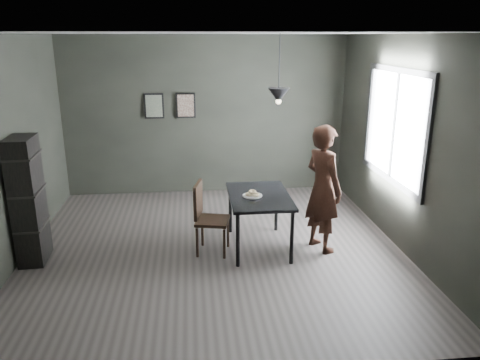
{
  "coord_description": "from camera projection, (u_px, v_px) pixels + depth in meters",
  "views": [
    {
      "loc": [
        -0.28,
        -5.81,
        2.77
      ],
      "look_at": [
        0.35,
        0.05,
        0.95
      ],
      "focal_mm": 35.0,
      "sensor_mm": 36.0,
      "label": 1
    }
  ],
  "objects": [
    {
      "name": "framed_print_left",
      "position": [
        154.0,
        106.0,
        8.15
      ],
      "size": [
        0.34,
        0.04,
        0.44
      ],
      "color": "black",
      "rests_on": "ground"
    },
    {
      "name": "wood_chair",
      "position": [
        206.0,
        213.0,
        6.12
      ],
      "size": [
        0.5,
        0.5,
        0.96
      ],
      "rotation": [
        0.0,
        0.0,
        -0.22
      ],
      "color": "black",
      "rests_on": "ground"
    },
    {
      "name": "white_plate",
      "position": [
        252.0,
        196.0,
        6.14
      ],
      "size": [
        0.23,
        0.23,
        0.01
      ],
      "primitive_type": "cylinder",
      "color": "white",
      "rests_on": "cafe_table"
    },
    {
      "name": "cafe_table",
      "position": [
        259.0,
        200.0,
        6.23
      ],
      "size": [
        0.8,
        1.2,
        0.75
      ],
      "color": "black",
      "rests_on": "ground"
    },
    {
      "name": "ground",
      "position": [
        215.0,
        248.0,
        6.37
      ],
      "size": [
        5.0,
        5.0,
        0.0
      ],
      "primitive_type": "plane",
      "color": "#35302D",
      "rests_on": "ground"
    },
    {
      "name": "window_assembly",
      "position": [
        394.0,
        126.0,
        6.34
      ],
      "size": [
        0.04,
        1.96,
        1.56
      ],
      "color": "white",
      "rests_on": "ground"
    },
    {
      "name": "donut_pile",
      "position": [
        252.0,
        194.0,
        6.13
      ],
      "size": [
        0.19,
        0.13,
        0.08
      ],
      "rotation": [
        0.0,
        0.0,
        -0.31
      ],
      "color": "beige",
      "rests_on": "white_plate"
    },
    {
      "name": "ceiling",
      "position": [
        211.0,
        33.0,
        5.54
      ],
      "size": [
        5.0,
        5.0,
        0.02
      ],
      "color": "silver",
      "rests_on": "ground"
    },
    {
      "name": "framed_print_right",
      "position": [
        186.0,
        105.0,
        8.2
      ],
      "size": [
        0.34,
        0.04,
        0.44
      ],
      "color": "black",
      "rests_on": "ground"
    },
    {
      "name": "pendant_lamp",
      "position": [
        279.0,
        95.0,
        5.94
      ],
      "size": [
        0.28,
        0.28,
        0.86
      ],
      "color": "black",
      "rests_on": "ground"
    },
    {
      "name": "shelf_unit",
      "position": [
        28.0,
        201.0,
        5.82
      ],
      "size": [
        0.33,
        0.55,
        1.61
      ],
      "primitive_type": "cube",
      "rotation": [
        0.0,
        0.0,
        0.04
      ],
      "color": "black",
      "rests_on": "ground"
    },
    {
      "name": "woman",
      "position": [
        323.0,
        189.0,
        6.13
      ],
      "size": [
        0.63,
        0.74,
        1.71
      ],
      "primitive_type": "imported",
      "rotation": [
        0.0,
        0.0,
        1.99
      ],
      "color": "black",
      "rests_on": "ground"
    },
    {
      "name": "back_wall",
      "position": [
        206.0,
        116.0,
        8.33
      ],
      "size": [
        5.0,
        0.1,
        2.8
      ],
      "primitive_type": "cube",
      "color": "black",
      "rests_on": "ground"
    }
  ]
}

